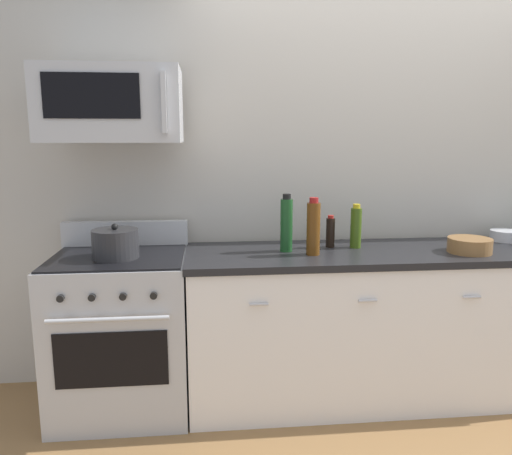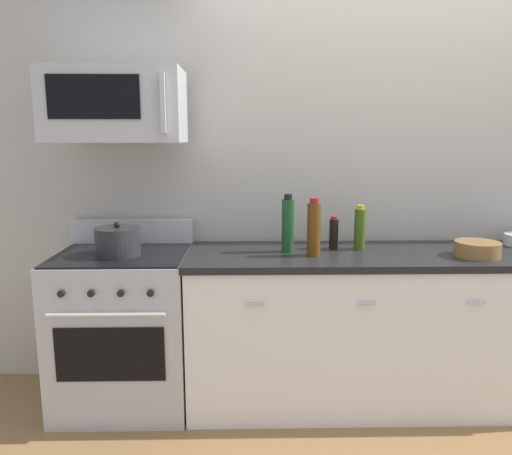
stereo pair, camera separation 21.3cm
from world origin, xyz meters
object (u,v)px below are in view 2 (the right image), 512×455
(microwave, at_px, (116,106))
(bottle_soy_sauce_dark, at_px, (334,233))
(range_oven, at_px, (125,328))
(bottle_wine_amber, at_px, (314,229))
(stockpot, at_px, (118,241))
(bottle_olive_oil, at_px, (360,229))
(bottle_wine_green, at_px, (288,225))
(bowl_wooden_salad, at_px, (477,249))

(microwave, distance_m, bottle_soy_sauce_dark, 1.45)
(range_oven, height_order, microwave, microwave)
(microwave, relative_size, bottle_wine_amber, 2.28)
(microwave, height_order, stockpot, microwave)
(bottle_olive_oil, xyz_separation_m, bottle_soy_sauce_dark, (-0.15, 0.03, -0.03))
(bottle_olive_oil, bearing_deg, microwave, -178.65)
(bottle_wine_green, xyz_separation_m, bowl_wooden_salad, (1.05, -0.14, -0.12))
(microwave, bearing_deg, bottle_wine_amber, -6.26)
(range_oven, distance_m, stockpot, 0.54)
(microwave, height_order, bowl_wooden_salad, microwave)
(bottle_olive_oil, distance_m, bottle_soy_sauce_dark, 0.15)
(bottle_wine_green, relative_size, bottle_soy_sauce_dark, 1.72)
(microwave, bearing_deg, bowl_wooden_salad, -4.46)
(range_oven, distance_m, bottle_wine_green, 1.14)
(bowl_wooden_salad, height_order, stockpot, stockpot)
(bottle_olive_oil, height_order, bowl_wooden_salad, bottle_olive_oil)
(bottle_olive_oil, relative_size, stockpot, 1.06)
(bottle_wine_amber, bearing_deg, bottle_wine_green, 143.59)
(bottle_olive_oil, bearing_deg, bottle_wine_green, -173.09)
(bottle_wine_amber, bearing_deg, range_oven, 176.06)
(bottle_wine_amber, xyz_separation_m, bowl_wooden_salad, (0.92, -0.04, -0.11))
(bottle_soy_sauce_dark, distance_m, bowl_wooden_salad, 0.80)
(bottle_wine_green, height_order, bowl_wooden_salad, bottle_wine_green)
(bottle_wine_amber, xyz_separation_m, stockpot, (-1.10, 0.02, -0.07))
(bottle_soy_sauce_dark, bearing_deg, stockpot, -172.83)
(bottle_wine_green, relative_size, bottle_olive_oil, 1.27)
(range_oven, distance_m, bottle_olive_oil, 1.51)
(bottle_wine_amber, bearing_deg, bottle_olive_oil, 27.51)
(bottle_olive_oil, height_order, stockpot, bottle_olive_oil)
(range_oven, relative_size, bowl_wooden_salad, 4.33)
(bottle_wine_green, height_order, bottle_olive_oil, bottle_wine_green)
(bottle_wine_green, bearing_deg, range_oven, -178.49)
(range_oven, distance_m, bottle_wine_amber, 1.26)
(range_oven, height_order, bowl_wooden_salad, range_oven)
(bottle_olive_oil, distance_m, stockpot, 1.40)
(microwave, distance_m, bowl_wooden_salad, 2.17)
(range_oven, distance_m, bottle_soy_sauce_dark, 1.36)
(bottle_wine_green, bearing_deg, bottle_wine_amber, -36.41)
(bottle_wine_amber, distance_m, bottle_soy_sauce_dark, 0.24)
(bowl_wooden_salad, bearing_deg, microwave, 175.54)
(range_oven, height_order, bottle_soy_sauce_dark, bottle_soy_sauce_dark)
(range_oven, bearing_deg, bottle_olive_oil, 3.19)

